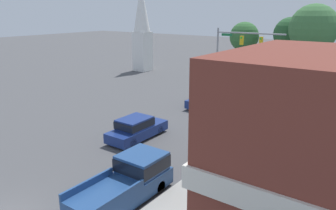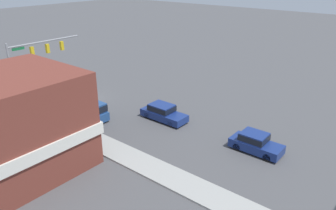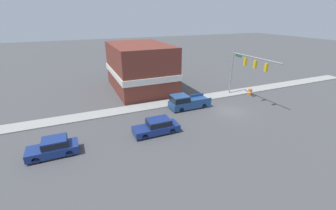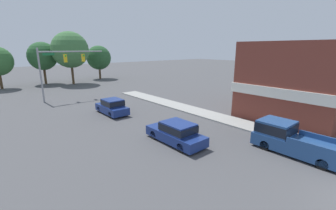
{
  "view_description": "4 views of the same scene",
  "coord_description": "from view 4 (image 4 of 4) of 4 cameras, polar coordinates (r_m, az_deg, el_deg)",
  "views": [
    {
      "loc": [
        13.19,
        -5.57,
        8.94
      ],
      "look_at": [
        1.08,
        11.15,
        2.94
      ],
      "focal_mm": 35.0,
      "sensor_mm": 36.0,
      "label": 1
    },
    {
      "loc": [
        21.36,
        30.36,
        14.2
      ],
      "look_at": [
        0.08,
        12.97,
        2.68
      ],
      "focal_mm": 35.0,
      "sensor_mm": 36.0,
      "label": 2
    },
    {
      "loc": [
        -21.47,
        18.33,
        11.86
      ],
      "look_at": [
        -0.72,
        9.33,
        2.65
      ],
      "focal_mm": 24.0,
      "sensor_mm": 36.0,
      "label": 3
    },
    {
      "loc": [
        -12.06,
        -0.4,
        6.82
      ],
      "look_at": [
        -1.09,
        12.49,
        2.52
      ],
      "focal_mm": 24.0,
      "sensor_mm": 36.0,
      "label": 4
    }
  ],
  "objects": [
    {
      "name": "far_signal_assembly",
      "position": [
        33.04,
        -25.41,
        9.8
      ],
      "size": [
        8.4,
        0.49,
        6.87
      ],
      "color": "gray",
      "rests_on": "ground"
    },
    {
      "name": "car_lead",
      "position": [
        16.57,
        2.15,
        -6.93
      ],
      "size": [
        1.89,
        4.88,
        1.6
      ],
      "color": "black",
      "rests_on": "ground"
    },
    {
      "name": "car_second_ahead",
      "position": [
        24.42,
        -13.98,
        -0.33
      ],
      "size": [
        1.87,
        4.29,
        1.64
      ],
      "color": "black",
      "rests_on": "ground"
    },
    {
      "name": "pickup_truck_parked",
      "position": [
        17.24,
        28.44,
        -7.42
      ],
      "size": [
        2.14,
        5.5,
        1.96
      ],
      "color": "black",
      "rests_on": "ground"
    },
    {
      "name": "corner_brick_building",
      "position": [
        27.48,
        31.6,
        5.5
      ],
      "size": [
        13.31,
        8.99,
        7.41
      ],
      "color": "brown",
      "rests_on": "ground"
    },
    {
      "name": "backdrop_tree_left_mid",
      "position": [
        49.77,
        -29.28,
        10.77
      ],
      "size": [
        5.29,
        5.29,
        7.98
      ],
      "color": "#4C3823",
      "rests_on": "ground"
    },
    {
      "name": "backdrop_tree_center",
      "position": [
        47.29,
        -23.6,
        12.71
      ],
      "size": [
        6.76,
        6.76,
        9.88
      ],
      "color": "#4C3823",
      "rests_on": "ground"
    },
    {
      "name": "backdrop_tree_right_mid",
      "position": [
        53.54,
        -17.17,
        11.4
      ],
      "size": [
        5.29,
        5.29,
        7.37
      ],
      "color": "#4C3823",
      "rests_on": "ground"
    }
  ]
}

